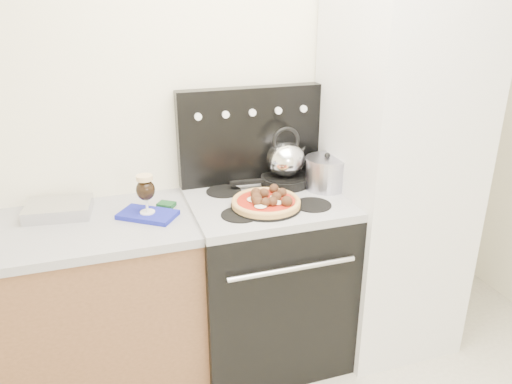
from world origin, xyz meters
name	(u,v)px	position (x,y,z in m)	size (l,w,h in m)	color
room_shell	(338,208)	(0.00, 0.29, 1.25)	(3.52, 3.01, 2.52)	beige
base_cabinet	(43,320)	(-1.02, 1.20, 0.43)	(1.45, 0.60, 0.86)	brown
countertop	(27,235)	(-1.02, 1.20, 0.88)	(1.48, 0.63, 0.04)	#A4A4AC
stove_body	(266,282)	(0.08, 1.18, 0.44)	(0.76, 0.65, 0.88)	black
cooktop	(267,202)	(0.08, 1.18, 0.90)	(0.76, 0.65, 0.04)	#ADADB2
backguard	(250,135)	(0.08, 1.45, 1.17)	(0.76, 0.08, 0.50)	black
fridge	(393,179)	(0.78, 1.15, 0.95)	(0.64, 0.68, 1.90)	silver
foil_sheet	(59,209)	(-0.89, 1.34, 0.93)	(0.29, 0.21, 0.06)	white
oven_mitt	(148,215)	(-0.50, 1.18, 0.91)	(0.26, 0.15, 0.02)	#1A1FA1
beer_glass	(146,194)	(-0.50, 1.18, 1.02)	(0.09, 0.09, 0.19)	black
pizza_pan	(266,206)	(0.04, 1.07, 0.93)	(0.34, 0.34, 0.01)	black
pizza	(266,201)	(0.04, 1.07, 0.95)	(0.33, 0.33, 0.05)	#ECC563
skillet	(285,180)	(0.24, 1.33, 0.94)	(0.26, 0.26, 0.05)	black
tea_kettle	(286,156)	(0.24, 1.33, 1.08)	(0.20, 0.20, 0.22)	silver
stock_pot	(326,174)	(0.42, 1.21, 1.00)	(0.21, 0.21, 0.16)	#ACABBE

